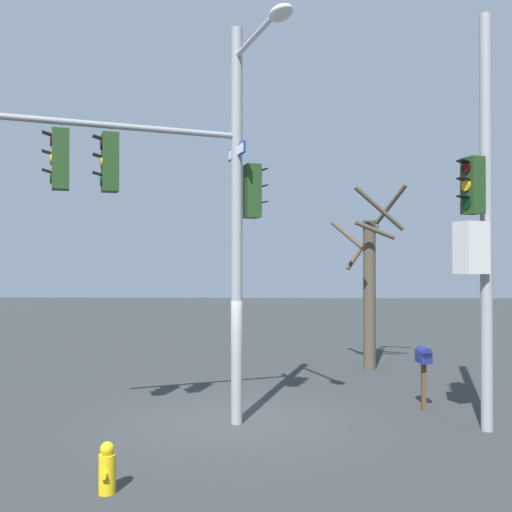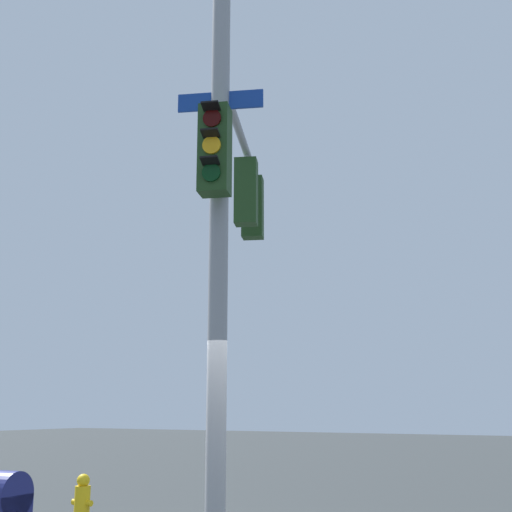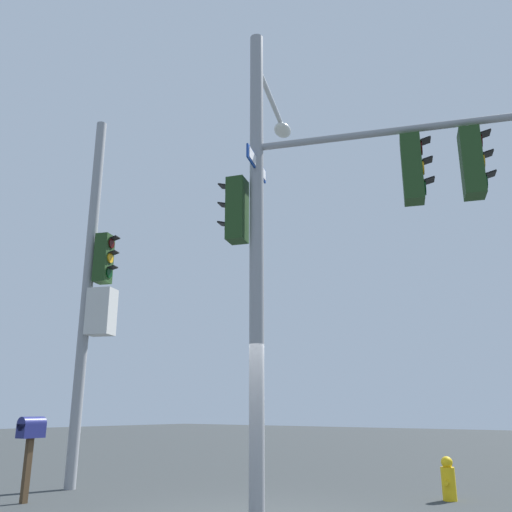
% 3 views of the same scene
% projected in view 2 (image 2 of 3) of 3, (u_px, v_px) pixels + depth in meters
% --- Properties ---
extents(main_signal_pole_assembly, '(2.98, 5.40, 8.07)m').
position_uv_depth(main_signal_pole_assembly, '(221.00, 180.00, 9.22)').
color(main_signal_pole_assembly, gray).
rests_on(main_signal_pole_assembly, ground).
extents(fire_hydrant, '(0.38, 0.24, 0.73)m').
position_uv_depth(fire_hydrant, '(82.00, 500.00, 10.38)').
color(fire_hydrant, yellow).
rests_on(fire_hydrant, ground).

